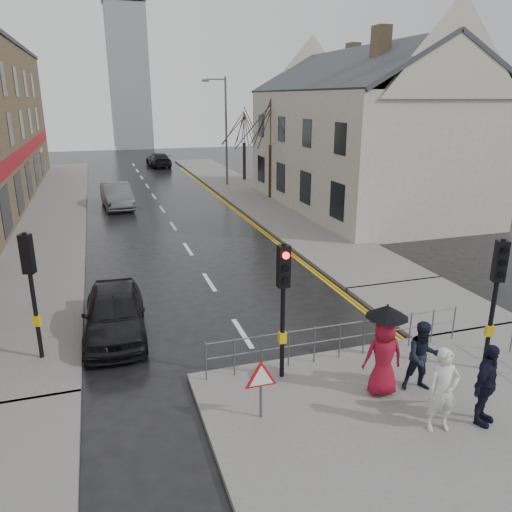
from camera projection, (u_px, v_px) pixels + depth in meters
ground at (277, 387)px, 12.06m from camera, size 120.00×120.00×0.00m
near_pavement at (482, 452)px, 9.72m from camera, size 10.00×9.00×0.14m
left_pavement at (53, 208)px, 31.04m from camera, size 4.00×44.00×0.14m
right_pavement at (244, 192)px, 36.61m from camera, size 4.00×40.00×0.14m
pavement_bridge_right at (429, 305)px, 16.64m from camera, size 4.00×4.20×0.14m
building_right_cream at (362, 130)px, 30.41m from camera, size 9.00×16.40×10.10m
church_tower at (129, 79)px, 66.05m from camera, size 5.00×5.00×18.00m
traffic_signal_near_left at (283, 288)px, 11.55m from camera, size 0.28×0.27×3.40m
traffic_signal_near_right at (497, 282)px, 11.90m from camera, size 0.34×0.33×3.40m
traffic_signal_far_left at (30, 274)px, 12.45m from camera, size 0.34×0.33×3.40m
guard_railing_front at (340, 333)px, 12.90m from camera, size 7.14×0.04×1.00m
warning_sign at (261, 380)px, 10.41m from camera, size 0.80×0.07×1.35m
street_lamp at (224, 125)px, 37.73m from camera, size 1.83×0.25×8.00m
tree_near at (271, 122)px, 32.64m from camera, size 2.40×2.40×6.58m
tree_far at (244, 126)px, 40.26m from camera, size 2.40×2.40×5.64m
pedestrian_a at (443, 390)px, 10.04m from camera, size 0.73×0.54×1.81m
pedestrian_b at (423, 357)px, 11.46m from camera, size 0.97×0.84×1.70m
pedestrian_with_umbrella at (384, 348)px, 11.23m from camera, size 1.00×0.96×2.19m
pedestrian_d at (486, 385)px, 10.24m from camera, size 1.14×0.90×1.80m
car_parked at (114, 313)px, 14.44m from camera, size 1.92×4.34×1.45m
car_mid at (117, 196)px, 31.37m from camera, size 2.00×4.78×1.54m
car_far at (159, 160)px, 49.93m from camera, size 2.25×4.90×1.39m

